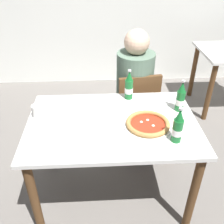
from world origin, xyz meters
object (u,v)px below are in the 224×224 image
chair_behind_table (135,107)px  pizza_margherita_near (148,124)px  beer_bottle_left (129,87)px  paper_cup (37,111)px  dining_table_main (112,134)px  napkin_with_cutlery (45,139)px  beer_bottle_center (181,98)px  beer_bottle_right (178,127)px  diner_seated (134,95)px

chair_behind_table → pizza_margherita_near: size_ratio=2.60×
beer_bottle_left → paper_cup: bearing=-161.4°
dining_table_main → chair_behind_table: (0.25, 0.61, -0.15)m
pizza_margherita_near → napkin_with_cutlery: pizza_margherita_near is taller
beer_bottle_left → paper_cup: (-0.68, -0.23, -0.06)m
chair_behind_table → paper_cup: (-0.79, -0.52, 0.32)m
chair_behind_table → beer_bottle_center: size_ratio=3.44×
pizza_margherita_near → beer_bottle_left: 0.41m
pizza_margherita_near → beer_bottle_center: beer_bottle_center is taller
beer_bottle_left → paper_cup: 0.72m
paper_cup → beer_bottle_center: bearing=1.8°
pizza_margherita_near → beer_bottle_right: 0.23m
chair_behind_table → diner_seated: (-0.01, 0.05, 0.10)m
diner_seated → pizza_margherita_near: bearing=-90.5°
dining_table_main → paper_cup: (-0.54, 0.09, 0.16)m
beer_bottle_right → paper_cup: beer_bottle_right is taller
beer_bottle_center → napkin_with_cutlery: beer_bottle_center is taller
beer_bottle_left → paper_cup: size_ratio=2.60×
beer_bottle_center → paper_cup: size_ratio=2.60×
pizza_margherita_near → beer_bottle_right: size_ratio=1.33×
dining_table_main → beer_bottle_center: (0.51, 0.13, 0.22)m
beer_bottle_right → napkin_with_cutlery: size_ratio=1.13×
beer_bottle_center → beer_bottle_right: same height
pizza_margherita_near → beer_bottle_right: (0.15, -0.16, 0.08)m
pizza_margherita_near → paper_cup: size_ratio=3.45×
beer_bottle_right → chair_behind_table: bearing=99.3°
beer_bottle_left → paper_cup: beer_bottle_left is taller
beer_bottle_center → beer_bottle_right: bearing=-108.3°
napkin_with_cutlery → beer_bottle_right: bearing=-3.8°
diner_seated → napkin_with_cutlery: (-0.69, -0.83, 0.17)m
chair_behind_table → paper_cup: 1.00m
pizza_margherita_near → napkin_with_cutlery: bearing=-171.7°
diner_seated → chair_behind_table: bearing=-78.1°
beer_bottle_left → beer_bottle_center: (0.36, -0.20, 0.00)m
diner_seated → beer_bottle_right: size_ratio=4.89×
dining_table_main → chair_behind_table: bearing=67.3°
pizza_margherita_near → napkin_with_cutlery: 0.69m
diner_seated → beer_bottle_center: 0.65m
pizza_margherita_near → beer_bottle_center: 0.34m
pizza_margherita_near → beer_bottle_center: bearing=36.0°
beer_bottle_left → beer_bottle_center: 0.41m
beer_bottle_center → paper_cup: beer_bottle_center is taller
beer_bottle_right → napkin_with_cutlery: beer_bottle_right is taller
beer_bottle_right → napkin_with_cutlery: (-0.84, 0.06, -0.10)m
pizza_margherita_near → paper_cup: (-0.77, 0.16, 0.03)m
dining_table_main → paper_cup: bearing=170.1°
dining_table_main → beer_bottle_right: bearing=-29.9°
napkin_with_cutlery → beer_bottle_left: bearing=39.7°
diner_seated → napkin_with_cutlery: diner_seated is taller
pizza_margherita_near → beer_bottle_center: size_ratio=1.33×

